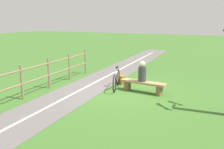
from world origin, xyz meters
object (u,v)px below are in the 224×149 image
at_px(bicycle, 116,80).
at_px(backpack, 122,80).
at_px(person_seated, 142,72).
at_px(bench, 143,85).

bearing_deg(bicycle, backpack, 170.20).
bearing_deg(bicycle, person_seated, 72.84).
height_order(bicycle, backpack, bicycle).
relative_size(bench, bicycle, 1.11).
relative_size(bench, backpack, 4.40).
xyz_separation_m(person_seated, bicycle, (1.11, -0.02, -0.43)).
relative_size(person_seated, backpack, 1.92).
relative_size(bicycle, backpack, 3.97).
distance_m(person_seated, bicycle, 1.19).
bearing_deg(bicycle, bench, 72.65).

